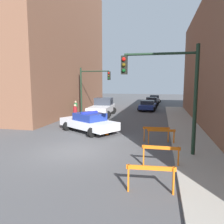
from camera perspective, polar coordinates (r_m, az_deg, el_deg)
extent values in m
plane|color=#4C4C4F|center=(11.76, -9.64, -10.06)|extent=(120.00, 120.00, 0.00)
cube|color=#9E998E|center=(11.09, 22.21, -11.32)|extent=(2.40, 44.00, 0.12)
cube|color=brown|center=(29.65, -21.77, 15.80)|extent=(14.00, 20.00, 16.06)
cylinder|color=black|center=(10.98, 20.96, 2.77)|extent=(0.18, 0.18, 5.20)
cylinder|color=black|center=(10.92, 12.37, 14.65)|extent=(3.40, 0.12, 0.12)
cube|color=black|center=(11.01, 3.22, 12.13)|extent=(0.30, 0.22, 0.90)
sphere|color=red|center=(10.89, 3.10, 13.61)|extent=(0.18, 0.18, 0.18)
sphere|color=#4C3D0C|center=(10.87, 3.09, 12.19)|extent=(0.18, 0.18, 0.18)
sphere|color=#0C4219|center=(10.85, 3.08, 10.77)|extent=(0.18, 0.18, 0.18)
cylinder|color=black|center=(24.68, -8.07, 5.35)|extent=(0.18, 0.18, 5.20)
cylinder|color=black|center=(24.17, -4.55, 10.58)|extent=(3.20, 0.12, 0.12)
cube|color=black|center=(23.73, -0.79, 9.45)|extent=(0.30, 0.22, 0.90)
sphere|color=red|center=(23.60, -0.88, 10.11)|extent=(0.18, 0.18, 0.18)
sphere|color=#4C3D0C|center=(23.59, -0.88, 9.46)|extent=(0.18, 0.18, 0.18)
sphere|color=#0C4219|center=(23.58, -0.88, 8.80)|extent=(0.18, 0.18, 0.18)
cube|color=white|center=(15.98, -6.24, -3.04)|extent=(4.96, 4.09, 0.55)
cube|color=navy|center=(15.75, -5.84, -1.22)|extent=(2.54, 2.43, 0.52)
cylinder|color=black|center=(16.71, -11.64, -3.64)|extent=(0.54, 0.67, 0.66)
cylinder|color=black|center=(17.68, -7.01, -2.93)|extent=(0.54, 0.67, 0.66)
cylinder|color=black|center=(14.41, -5.25, -5.33)|extent=(0.54, 0.67, 0.66)
cylinder|color=black|center=(15.52, -0.38, -4.35)|extent=(0.54, 0.67, 0.66)
cube|color=#2633BF|center=(15.70, -5.85, -0.07)|extent=(0.91, 1.27, 0.12)
cube|color=silver|center=(23.54, -2.73, 0.79)|extent=(2.23, 5.48, 0.70)
cube|color=#2D333D|center=(24.51, -2.18, 2.83)|extent=(1.91, 1.81, 0.80)
cylinder|color=black|center=(25.41, -3.91, 0.50)|extent=(0.81, 0.29, 0.80)
cylinder|color=black|center=(25.03, 0.19, 0.41)|extent=(0.81, 0.29, 0.80)
cylinder|color=black|center=(22.21, -6.00, -0.56)|extent=(0.81, 0.29, 0.80)
cylinder|color=black|center=(21.77, -1.34, -0.69)|extent=(0.81, 0.29, 0.80)
cube|color=navy|center=(28.56, 9.30, 1.55)|extent=(2.01, 4.38, 0.52)
cube|color=#232833|center=(28.34, 9.29, 2.52)|extent=(1.67, 1.88, 0.48)
cylinder|color=black|center=(30.00, 8.00, 1.36)|extent=(0.63, 0.25, 0.62)
cylinder|color=black|center=(29.83, 11.15, 1.26)|extent=(0.63, 0.25, 0.62)
cylinder|color=black|center=(27.37, 7.27, 0.78)|extent=(0.63, 0.25, 0.62)
cylinder|color=black|center=(27.19, 10.72, 0.66)|extent=(0.63, 0.25, 0.62)
cube|color=black|center=(35.04, 10.33, 2.64)|extent=(1.90, 4.34, 0.52)
cube|color=#232833|center=(34.83, 10.33, 3.43)|extent=(1.62, 1.84, 0.48)
cylinder|color=black|center=(36.44, 9.16, 2.44)|extent=(0.62, 0.23, 0.62)
cylinder|color=black|center=(36.34, 11.76, 2.37)|extent=(0.62, 0.23, 0.62)
cylinder|color=black|center=(33.80, 8.77, 2.05)|extent=(0.62, 0.23, 0.62)
cylinder|color=black|center=(33.69, 11.58, 1.97)|extent=(0.62, 0.23, 0.62)
cube|color=silver|center=(40.90, 10.95, 3.32)|extent=(2.05, 4.40, 0.52)
cube|color=#232833|center=(40.69, 10.98, 4.01)|extent=(1.69, 1.90, 0.48)
cylinder|color=black|center=(42.23, 9.77, 3.13)|extent=(0.63, 0.26, 0.62)
cylinder|color=black|center=(42.28, 12.02, 3.08)|extent=(0.63, 0.26, 0.62)
cylinder|color=black|center=(39.57, 9.80, 2.83)|extent=(0.63, 0.26, 0.62)
cylinder|color=black|center=(39.62, 12.19, 2.78)|extent=(0.63, 0.26, 0.62)
cylinder|color=#382D23|center=(19.81, -9.55, -1.60)|extent=(0.29, 0.29, 0.82)
cylinder|color=maroon|center=(19.71, -9.60, 0.47)|extent=(0.37, 0.37, 0.62)
sphere|color=tan|center=(19.66, -9.62, 1.68)|extent=(0.22, 0.22, 0.22)
cylinder|color=black|center=(23.39, -9.43, -0.18)|extent=(0.40, 0.40, 0.82)
cylinder|color=#236633|center=(23.31, -9.47, 1.57)|extent=(0.51, 0.51, 0.62)
sphere|color=tan|center=(23.27, -9.49, 2.60)|extent=(0.31, 0.31, 0.22)
cube|color=orange|center=(7.37, 10.13, -14.20)|extent=(1.60, 0.17, 0.14)
cube|color=orange|center=(7.53, 4.33, -16.76)|extent=(0.06, 0.16, 0.90)
cube|color=orange|center=(7.58, 15.75, -16.87)|extent=(0.06, 0.16, 0.90)
cube|color=orange|center=(9.58, 12.69, -9.09)|extent=(1.60, 0.07, 0.14)
cube|color=orange|center=(9.71, 8.28, -11.10)|extent=(0.05, 0.16, 0.90)
cube|color=orange|center=(9.73, 16.94, -11.32)|extent=(0.05, 0.16, 0.90)
cube|color=orange|center=(12.96, 12.76, -4.69)|extent=(1.60, 0.21, 0.14)
cube|color=orange|center=(12.99, 9.53, -6.30)|extent=(0.07, 0.16, 0.90)
cube|color=orange|center=(13.14, 15.86, -6.33)|extent=(0.07, 0.16, 0.90)
cube|color=orange|center=(13.49, 11.48, -4.17)|extent=(1.60, 0.18, 0.14)
cube|color=orange|center=(13.55, 8.38, -5.69)|extent=(0.06, 0.16, 0.90)
cube|color=orange|center=(13.64, 14.47, -5.76)|extent=(0.06, 0.16, 0.90)
cube|color=black|center=(14.99, -1.39, -6.01)|extent=(0.36, 0.36, 0.04)
cone|color=#F2600C|center=(14.92, -1.39, -4.78)|extent=(0.28, 0.28, 0.62)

